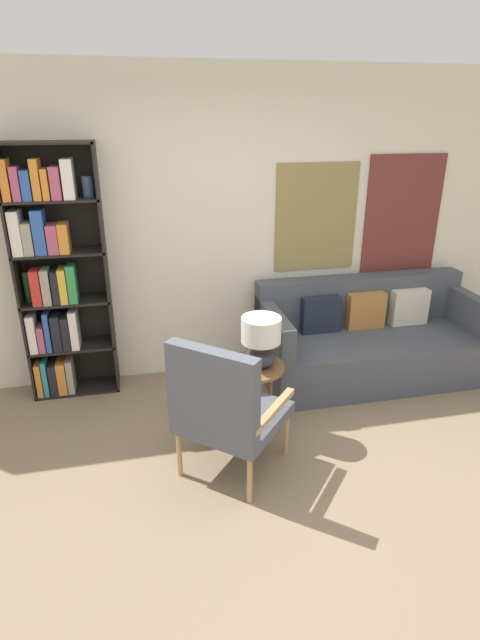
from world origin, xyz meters
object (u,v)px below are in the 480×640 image
Objects in this scene: bookshelf at (55,276)px; side_table at (252,372)px; couch at (369,341)px; armchair at (224,406)px; table_lamp at (261,338)px.

side_table is at bearing -31.03° from bookshelf.
armchair is at bearing -144.18° from couch.
bookshelf reaches higher than armchair.
couch reaches higher than side_table.
side_table is at bearing 59.58° from armchair.
armchair is at bearing -126.37° from table_lamp.
table_lamp reaches higher than couch.
bookshelf is 3.97× the size of side_table.
bookshelf is 1.80m from side_table.
side_table is (0.32, 0.54, -0.08)m from armchair.
armchair is 0.64m from side_table.
bookshelf is 2.09× the size of armchair.
table_lamp is (1.52, -0.90, -0.31)m from bookshelf.
couch is 3.81× the size of side_table.
armchair is 1.90× the size of side_table.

